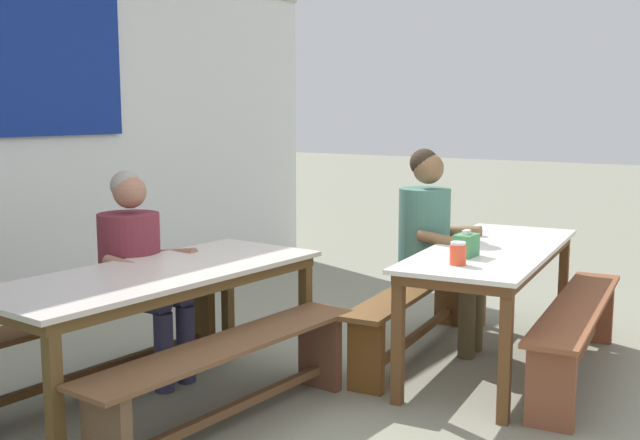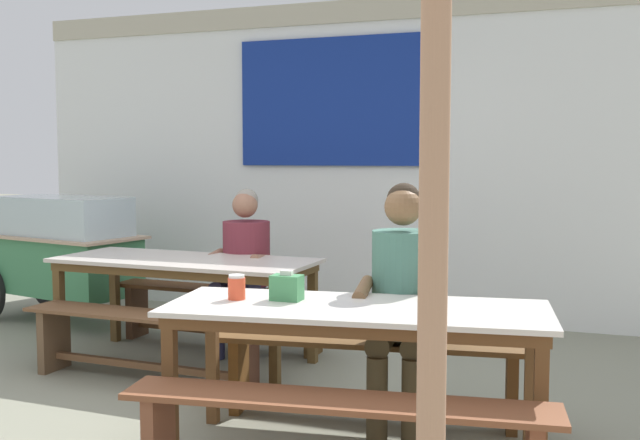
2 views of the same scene
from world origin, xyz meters
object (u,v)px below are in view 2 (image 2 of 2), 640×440
(person_right_near_table, at_px, (402,290))
(condiment_jar, at_px, (237,287))
(bench_near_back, at_px, (370,365))
(wooden_support_post, at_px, (433,260))
(person_center_facing, at_px, (243,259))
(bench_far_back, at_px, (221,306))
(bench_far_front, at_px, (144,337))
(food_cart, at_px, (61,248))
(dining_table_near, at_px, (356,321))
(bench_near_front, at_px, (337,432))
(dining_table_far, at_px, (185,269))
(tissue_box, at_px, (287,287))

(person_right_near_table, relative_size, condiment_jar, 10.56)
(bench_near_back, bearing_deg, wooden_support_post, -68.45)
(person_center_facing, bearing_deg, person_right_near_table, -38.06)
(person_right_near_table, xyz_separation_m, condiment_jar, (-0.74, -0.51, 0.06))
(bench_far_back, bearing_deg, bench_far_front, -92.29)
(bench_near_back, xyz_separation_m, food_cart, (-3.27, 1.50, 0.35))
(dining_table_near, bearing_deg, wooden_support_post, -62.88)
(condiment_jar, bearing_deg, bench_near_front, -33.99)
(bench_far_front, xyz_separation_m, food_cart, (-1.69, 1.31, 0.36))
(dining_table_far, xyz_separation_m, bench_far_front, (-0.02, -0.51, -0.38))
(bench_far_back, relative_size, bench_near_front, 0.96)
(dining_table_far, distance_m, bench_far_front, 0.63)
(dining_table_near, height_order, bench_near_front, dining_table_near)
(dining_table_near, xyz_separation_m, tissue_box, (-0.37, 0.02, 0.14))
(condiment_jar, bearing_deg, bench_far_back, 119.41)
(dining_table_near, relative_size, food_cart, 1.01)
(bench_near_front, relative_size, food_cart, 0.99)
(bench_near_front, height_order, wooden_support_post, wooden_support_post)
(bench_near_back, bearing_deg, bench_near_front, -82.65)
(dining_table_near, bearing_deg, bench_far_front, 157.13)
(tissue_box, distance_m, wooden_support_post, 1.54)
(tissue_box, distance_m, condiment_jar, 0.26)
(bench_far_front, bearing_deg, dining_table_far, 87.71)
(bench_near_front, bearing_deg, tissue_box, 129.76)
(tissue_box, xyz_separation_m, wooden_support_post, (0.96, -1.16, 0.34))
(bench_near_front, height_order, person_right_near_table, person_right_near_table)
(dining_table_far, relative_size, bench_far_back, 1.05)
(dining_table_far, bearing_deg, person_right_near_table, -22.84)
(dining_table_far, height_order, bench_far_front, dining_table_far)
(bench_far_front, relative_size, wooden_support_post, 0.75)
(bench_far_back, relative_size, bench_near_back, 1.01)
(dining_table_far, height_order, tissue_box, tissue_box)
(dining_table_far, relative_size, bench_near_front, 1.01)
(dining_table_far, distance_m, bench_near_back, 1.75)
(dining_table_far, height_order, wooden_support_post, wooden_support_post)
(bench_far_back, bearing_deg, dining_table_near, -46.77)
(food_cart, distance_m, condiment_jar, 3.40)
(condiment_jar, bearing_deg, bench_far_front, 144.36)
(dining_table_near, bearing_deg, person_right_near_table, 75.87)
(person_center_facing, bearing_deg, bench_near_back, -40.84)
(person_center_facing, distance_m, tissue_box, 1.91)
(bench_far_back, relative_size, bench_far_front, 1.05)
(bench_far_back, bearing_deg, person_right_near_table, -35.76)
(person_right_near_table, bearing_deg, dining_table_far, 157.16)
(bench_near_front, bearing_deg, wooden_support_post, -50.87)
(bench_far_front, bearing_deg, wooden_support_post, -39.46)
(dining_table_near, xyz_separation_m, wooden_support_post, (0.59, -1.14, 0.48))
(food_cart, bearing_deg, dining_table_far, -25.05)
(dining_table_near, xyz_separation_m, food_cart, (-3.34, 2.00, -0.02))
(person_right_near_table, bearing_deg, wooden_support_post, -73.80)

